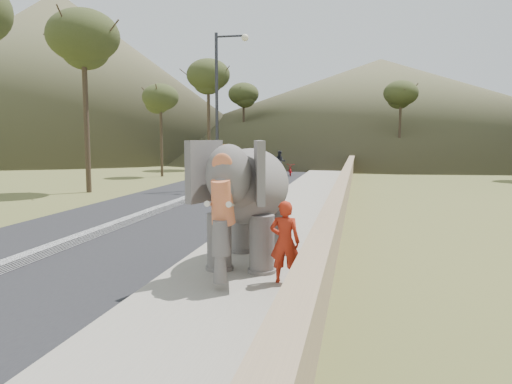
# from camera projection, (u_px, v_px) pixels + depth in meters

# --- Properties ---
(ground) EXTENTS (160.00, 160.00, 0.00)m
(ground) POSITION_uv_depth(u_px,v_px,m) (211.00, 316.00, 7.92)
(ground) COLOR olive
(ground) RESTS_ON ground
(road) EXTENTS (7.00, 120.00, 0.03)m
(road) POSITION_uv_depth(u_px,v_px,m) (161.00, 211.00, 18.66)
(road) COLOR black
(road) RESTS_ON ground
(median) EXTENTS (0.35, 120.00, 0.22)m
(median) POSITION_uv_depth(u_px,v_px,m) (161.00, 209.00, 18.65)
(median) COLOR black
(median) RESTS_ON ground
(walkway) EXTENTS (3.00, 120.00, 0.15)m
(walkway) POSITION_uv_depth(u_px,v_px,m) (293.00, 214.00, 17.64)
(walkway) COLOR #9E9687
(walkway) RESTS_ON ground
(parapet) EXTENTS (0.30, 120.00, 1.10)m
(parapet) POSITION_uv_depth(u_px,v_px,m) (341.00, 202.00, 17.25)
(parapet) COLOR tan
(parapet) RESTS_ON ground
(lamppost) EXTENTS (1.76, 0.36, 8.00)m
(lamppost) POSITION_uv_depth(u_px,v_px,m) (223.00, 95.00, 25.48)
(lamppost) COLOR #333338
(lamppost) RESTS_ON ground
(signboard) EXTENTS (0.60, 0.08, 2.40)m
(signboard) POSITION_uv_depth(u_px,v_px,m) (223.00, 159.00, 25.08)
(signboard) COLOR #2D2D33
(signboard) RESTS_ON ground
(hill_left) EXTENTS (60.00, 60.00, 22.00)m
(hill_left) POSITION_uv_depth(u_px,v_px,m) (60.00, 75.00, 67.85)
(hill_left) COLOR brown
(hill_left) RESTS_ON ground
(hill_far) EXTENTS (80.00, 80.00, 14.00)m
(hill_far) POSITION_uv_depth(u_px,v_px,m) (380.00, 107.00, 74.20)
(hill_far) COLOR brown
(hill_far) RESTS_ON ground
(elephant_and_man) EXTENTS (2.19, 3.61, 2.56)m
(elephant_and_man) POSITION_uv_depth(u_px,v_px,m) (251.00, 203.00, 10.59)
(elephant_and_man) COLOR slate
(elephant_and_man) RESTS_ON ground
(motorcyclist) EXTENTS (1.58, 1.73, 1.77)m
(motorcyclist) POSITION_uv_depth(u_px,v_px,m) (286.00, 166.00, 34.85)
(motorcyclist) COLOR maroon
(motorcyclist) RESTS_ON ground
(trees) EXTENTS (47.44, 43.67, 9.31)m
(trees) POSITION_uv_depth(u_px,v_px,m) (335.00, 118.00, 35.37)
(trees) COLOR #473828
(trees) RESTS_ON ground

